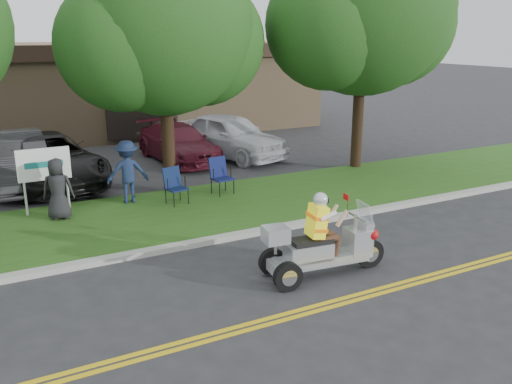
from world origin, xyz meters
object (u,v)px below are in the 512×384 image
lawn_chair_a (174,183)px  parked_car_far_right (229,135)px  parked_car_mid (46,160)px  parked_car_right (178,143)px  trike_scooter (320,247)px  lawn_chair_b (220,173)px  parked_car_left (15,160)px

lawn_chair_a → parked_car_far_right: (3.82, 4.76, 0.17)m
parked_car_mid → parked_car_right: 4.80m
trike_scooter → parked_car_mid: size_ratio=0.46×
lawn_chair_b → parked_car_left: bearing=134.0°
lawn_chair_a → parked_car_right: bearing=56.7°
parked_car_left → parked_car_right: size_ratio=1.09×
trike_scooter → lawn_chair_a: (-0.99, 5.34, 0.06)m
trike_scooter → parked_car_right: size_ratio=0.57×
lawn_chair_b → parked_car_left: parked_car_left is taller
lawn_chair_a → parked_car_left: 5.43m
parked_car_mid → parked_car_left: bearing=155.6°
parked_car_mid → parked_car_right: (4.64, 1.22, -0.12)m
parked_car_mid → parked_car_far_right: parked_car_far_right is taller
lawn_chair_b → parked_car_right: 4.85m
lawn_chair_b → parked_car_right: parked_car_right is taller
lawn_chair_b → parked_car_far_right: size_ratio=0.21×
parked_car_right → trike_scooter: bearing=-99.6°
lawn_chair_a → lawn_chair_b: size_ratio=0.94×
trike_scooter → parked_car_mid: (-3.67, 9.22, 0.18)m
lawn_chair_b → parked_car_mid: parked_car_mid is taller
lawn_chair_b → parked_car_mid: 5.47m
parked_car_far_right → lawn_chair_a: bearing=-147.4°
parked_car_mid → trike_scooter: bearing=-77.6°
trike_scooter → parked_car_mid: trike_scooter is taller
lawn_chair_a → parked_car_mid: size_ratio=0.17×
parked_car_mid → parked_car_right: size_ratio=1.23×
parked_car_right → parked_car_far_right: parked_car_far_right is taller
parked_car_left → parked_car_mid: (0.85, -0.23, -0.04)m
parked_car_right → parked_car_far_right: bearing=-14.9°
parked_car_left → parked_car_far_right: bearing=3.5°
lawn_chair_b → parked_car_left: 6.28m
lawn_chair_a → parked_car_left: bearing=118.3°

